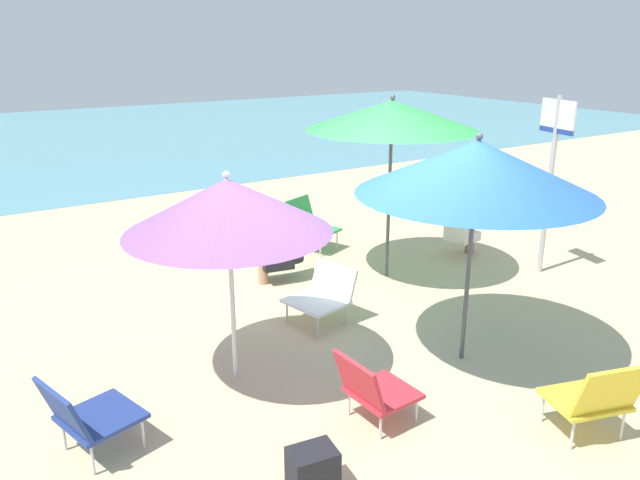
{
  "coord_description": "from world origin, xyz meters",
  "views": [
    {
      "loc": [
        -2.97,
        -4.16,
        2.75
      ],
      "look_at": [
        0.37,
        1.05,
        0.7
      ],
      "focal_mm": 34.16,
      "sensor_mm": 36.0,
      "label": 1
    }
  ],
  "objects_px": {
    "umbrella_purple": "(228,206)",
    "beach_chair_c": "(373,388)",
    "person_a": "(286,244)",
    "beach_chair_a": "(309,223)",
    "warning_sign": "(553,158)",
    "beach_chair_d": "(597,396)",
    "beach_chair_e": "(323,293)",
    "beach_bag": "(313,471)",
    "umbrella_green": "(392,115)",
    "person_b": "(459,222)",
    "umbrella_blue": "(477,168)",
    "beach_chair_b": "(86,414)"
  },
  "relations": [
    {
      "from": "person_a",
      "to": "warning_sign",
      "type": "xyz_separation_m",
      "value": [
        2.78,
        -1.46,
        0.97
      ]
    },
    {
      "from": "beach_bag",
      "to": "umbrella_purple",
      "type": "bearing_deg",
      "value": 83.15
    },
    {
      "from": "beach_chair_e",
      "to": "umbrella_blue",
      "type": "bearing_deg",
      "value": 103.14
    },
    {
      "from": "beach_chair_c",
      "to": "person_a",
      "type": "height_order",
      "value": "person_a"
    },
    {
      "from": "beach_chair_e",
      "to": "person_a",
      "type": "relative_size",
      "value": 0.75
    },
    {
      "from": "warning_sign",
      "to": "beach_bag",
      "type": "bearing_deg",
      "value": -146.13
    },
    {
      "from": "beach_chair_b",
      "to": "person_b",
      "type": "distance_m",
      "value": 5.27
    },
    {
      "from": "person_a",
      "to": "beach_chair_e",
      "type": "bearing_deg",
      "value": 88.87
    },
    {
      "from": "umbrella_purple",
      "to": "beach_bag",
      "type": "bearing_deg",
      "value": -96.85
    },
    {
      "from": "beach_chair_c",
      "to": "beach_chair_a",
      "type": "bearing_deg",
      "value": 61.88
    },
    {
      "from": "beach_chair_d",
      "to": "warning_sign",
      "type": "relative_size",
      "value": 0.32
    },
    {
      "from": "beach_chair_a",
      "to": "beach_chair_e",
      "type": "xyz_separation_m",
      "value": [
        -1.08,
        -2.01,
        -0.06
      ]
    },
    {
      "from": "umbrella_purple",
      "to": "beach_bag",
      "type": "height_order",
      "value": "umbrella_purple"
    },
    {
      "from": "beach_chair_c",
      "to": "warning_sign",
      "type": "relative_size",
      "value": 0.27
    },
    {
      "from": "person_a",
      "to": "warning_sign",
      "type": "height_order",
      "value": "warning_sign"
    },
    {
      "from": "beach_chair_d",
      "to": "beach_chair_c",
      "type": "bearing_deg",
      "value": 67.14
    },
    {
      "from": "person_b",
      "to": "beach_bag",
      "type": "bearing_deg",
      "value": -154.07
    },
    {
      "from": "beach_chair_b",
      "to": "beach_chair_c",
      "type": "distance_m",
      "value": 2.01
    },
    {
      "from": "beach_chair_a",
      "to": "beach_chair_d",
      "type": "relative_size",
      "value": 1.11
    },
    {
      "from": "warning_sign",
      "to": "beach_chair_c",
      "type": "bearing_deg",
      "value": -147.1
    },
    {
      "from": "warning_sign",
      "to": "umbrella_purple",
      "type": "bearing_deg",
      "value": -164.79
    },
    {
      "from": "beach_chair_b",
      "to": "warning_sign",
      "type": "distance_m",
      "value": 5.67
    },
    {
      "from": "umbrella_blue",
      "to": "beach_bag",
      "type": "height_order",
      "value": "umbrella_blue"
    },
    {
      "from": "beach_chair_a",
      "to": "person_b",
      "type": "xyz_separation_m",
      "value": [
        1.43,
        -1.37,
        0.13
      ]
    },
    {
      "from": "umbrella_purple",
      "to": "umbrella_green",
      "type": "height_order",
      "value": "umbrella_green"
    },
    {
      "from": "umbrella_purple",
      "to": "beach_chair_e",
      "type": "relative_size",
      "value": 2.65
    },
    {
      "from": "warning_sign",
      "to": "beach_bag",
      "type": "relative_size",
      "value": 7.01
    },
    {
      "from": "beach_chair_d",
      "to": "warning_sign",
      "type": "distance_m",
      "value": 3.59
    },
    {
      "from": "beach_chair_a",
      "to": "person_a",
      "type": "xyz_separation_m",
      "value": [
        -0.85,
        -0.85,
        0.09
      ]
    },
    {
      "from": "beach_chair_d",
      "to": "beach_chair_e",
      "type": "relative_size",
      "value": 1.0
    },
    {
      "from": "beach_chair_d",
      "to": "beach_chair_e",
      "type": "bearing_deg",
      "value": 28.65
    },
    {
      "from": "beach_chair_c",
      "to": "person_a",
      "type": "xyz_separation_m",
      "value": [
        0.88,
        2.84,
        0.15
      ]
    },
    {
      "from": "umbrella_green",
      "to": "person_b",
      "type": "bearing_deg",
      "value": 0.26
    },
    {
      "from": "umbrella_green",
      "to": "beach_chair_c",
      "type": "relative_size",
      "value": 3.68
    },
    {
      "from": "umbrella_blue",
      "to": "umbrella_green",
      "type": "bearing_deg",
      "value": 70.42
    },
    {
      "from": "beach_chair_a",
      "to": "beach_chair_e",
      "type": "bearing_deg",
      "value": -49.99
    },
    {
      "from": "beach_chair_e",
      "to": "beach_bag",
      "type": "bearing_deg",
      "value": 42.98
    },
    {
      "from": "beach_chair_b",
      "to": "beach_chair_e",
      "type": "distance_m",
      "value": 2.69
    },
    {
      "from": "beach_chair_e",
      "to": "person_a",
      "type": "distance_m",
      "value": 1.19
    },
    {
      "from": "umbrella_green",
      "to": "umbrella_blue",
      "type": "relative_size",
      "value": 1.06
    },
    {
      "from": "beach_bag",
      "to": "beach_chair_b",
      "type": "bearing_deg",
      "value": 134.81
    },
    {
      "from": "beach_chair_e",
      "to": "person_a",
      "type": "xyz_separation_m",
      "value": [
        0.23,
        1.16,
        0.15
      ]
    },
    {
      "from": "umbrella_purple",
      "to": "beach_chair_c",
      "type": "distance_m",
      "value": 1.77
    },
    {
      "from": "umbrella_purple",
      "to": "person_a",
      "type": "xyz_separation_m",
      "value": [
        1.46,
        1.68,
        -1.06
      ]
    },
    {
      "from": "umbrella_green",
      "to": "beach_chair_e",
      "type": "bearing_deg",
      "value": -154.63
    },
    {
      "from": "person_a",
      "to": "beach_bag",
      "type": "distance_m",
      "value": 3.62
    },
    {
      "from": "person_a",
      "to": "umbrella_blue",
      "type": "bearing_deg",
      "value": 109.38
    },
    {
      "from": "umbrella_purple",
      "to": "beach_chair_d",
      "type": "bearing_deg",
      "value": -50.67
    },
    {
      "from": "person_b",
      "to": "warning_sign",
      "type": "distance_m",
      "value": 1.41
    },
    {
      "from": "beach_chair_a",
      "to": "warning_sign",
      "type": "bearing_deg",
      "value": 18.24
    }
  ]
}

